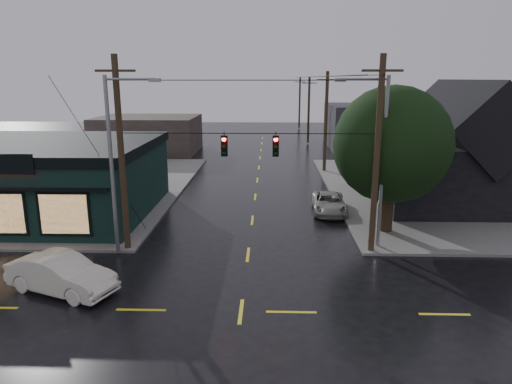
{
  "coord_description": "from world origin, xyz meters",
  "views": [
    {
      "loc": [
        1.08,
        -16.37,
        8.99
      ],
      "look_at": [
        0.41,
        6.18,
        3.35
      ],
      "focal_mm": 32.0,
      "sensor_mm": 36.0,
      "label": 1
    }
  ],
  "objects_px": {
    "sedan_cream": "(61,274)",
    "corner_tree": "(392,145)",
    "utility_pole_nw": "(128,250)",
    "suv_silver": "(329,203)",
    "utility_pole_ne": "(371,253)"
  },
  "relations": [
    {
      "from": "sedan_cream",
      "to": "corner_tree",
      "type": "bearing_deg",
      "value": -41.11
    },
    {
      "from": "utility_pole_nw",
      "to": "suv_silver",
      "type": "distance_m",
      "value": 13.88
    },
    {
      "from": "corner_tree",
      "to": "utility_pole_ne",
      "type": "distance_m",
      "value": 6.39
    },
    {
      "from": "utility_pole_nw",
      "to": "sedan_cream",
      "type": "xyz_separation_m",
      "value": [
        -1.33,
        -5.0,
        0.82
      ]
    },
    {
      "from": "corner_tree",
      "to": "suv_silver",
      "type": "xyz_separation_m",
      "value": [
        -2.87,
        4.21,
        -4.63
      ]
    },
    {
      "from": "suv_silver",
      "to": "utility_pole_nw",
      "type": "bearing_deg",
      "value": -145.18
    },
    {
      "from": "utility_pole_nw",
      "to": "corner_tree",
      "type": "bearing_deg",
      "value": 12.47
    },
    {
      "from": "utility_pole_nw",
      "to": "utility_pole_ne",
      "type": "bearing_deg",
      "value": 0.0
    },
    {
      "from": "utility_pole_ne",
      "to": "sedan_cream",
      "type": "relative_size",
      "value": 2.04
    },
    {
      "from": "utility_pole_ne",
      "to": "suv_silver",
      "type": "bearing_deg",
      "value": 99.89
    },
    {
      "from": "utility_pole_ne",
      "to": "utility_pole_nw",
      "type": "bearing_deg",
      "value": 180.0
    },
    {
      "from": "sedan_cream",
      "to": "suv_silver",
      "type": "height_order",
      "value": "sedan_cream"
    },
    {
      "from": "corner_tree",
      "to": "utility_pole_nw",
      "type": "bearing_deg",
      "value": -167.53
    },
    {
      "from": "utility_pole_nw",
      "to": "sedan_cream",
      "type": "bearing_deg",
      "value": -104.9
    },
    {
      "from": "utility_pole_ne",
      "to": "corner_tree",
      "type": "bearing_deg",
      "value": 64.01
    }
  ]
}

